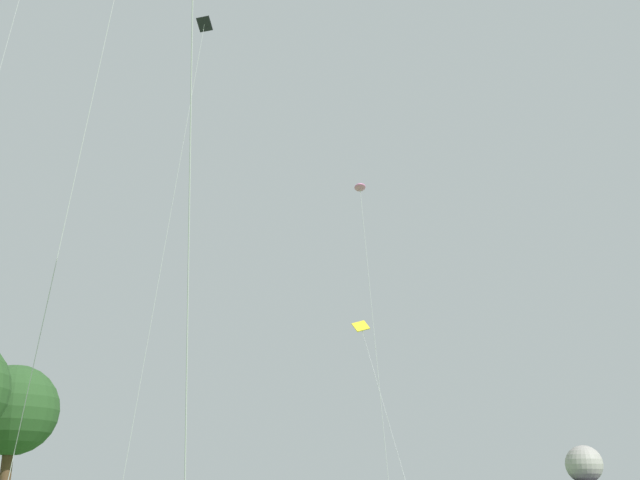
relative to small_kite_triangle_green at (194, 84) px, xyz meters
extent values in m
cylinder|color=#B2B2B7|center=(-5.41, -12.21, -9.64)|extent=(1.72, 2.60, 12.01)
sphere|color=#9E9993|center=(-6.56, -20.48, -14.13)|extent=(0.22, 0.22, 0.22)
cube|color=black|center=(0.21, -0.19, 2.55)|extent=(0.63, 0.70, 0.45)
cylinder|color=#B2B2B7|center=(-0.55, 0.49, -6.55)|extent=(1.55, 1.39, 18.20)
cylinder|color=#B2B2B7|center=(-5.51, -6.57, -4.73)|extent=(1.69, 2.31, 21.83)
cube|color=yellow|center=(10.95, 4.38, -7.02)|extent=(0.61, 0.68, 0.67)
cylinder|color=#B2B2B7|center=(10.95, 2.62, -11.33)|extent=(0.02, 3.54, 8.63)
ellipsoid|color=pink|center=(7.15, -0.66, -2.67)|extent=(0.85, 0.88, 0.23)
cylinder|color=#B2B2B7|center=(7.35, -1.18, -9.16)|extent=(0.42, 1.05, 12.97)
cylinder|color=#513823|center=(4.36, 39.83, -13.34)|extent=(0.82, 0.82, 4.61)
sphere|color=#284C23|center=(4.36, 39.83, -8.29)|extent=(6.87, 6.87, 6.87)
camera|label=1|loc=(-10.47, -23.45, -14.28)|focal=43.37mm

